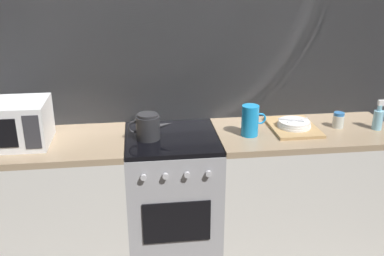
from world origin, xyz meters
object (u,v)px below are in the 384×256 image
object	(u,v)px
stove_unit	(173,197)
kettle	(148,127)
pitcher	(250,121)
microwave	(10,123)
spray_bottle	(378,118)
spice_jar	(338,120)
dish_pile	(293,126)

from	to	relation	value
stove_unit	kettle	distance (m)	0.55
stove_unit	pitcher	world-z (taller)	pitcher
microwave	kettle	bearing A→B (deg)	-1.61
pitcher	spray_bottle	world-z (taller)	spray_bottle
pitcher	stove_unit	bearing A→B (deg)	175.16
microwave	spray_bottle	distance (m)	2.36
pitcher	spice_jar	size ratio (longest dim) A/B	1.90
microwave	dish_pile	world-z (taller)	microwave
stove_unit	spice_jar	size ratio (longest dim) A/B	8.57
kettle	pitcher	world-z (taller)	pitcher
microwave	pitcher	bearing A→B (deg)	-1.73
spice_jar	microwave	bearing A→B (deg)	-179.48
dish_pile	pitcher	bearing A→B (deg)	-167.45
stove_unit	microwave	size ratio (longest dim) A/B	1.96
microwave	pitcher	distance (m)	1.49
pitcher	spray_bottle	bearing A→B (deg)	-0.18
spray_bottle	kettle	bearing A→B (deg)	179.10
stove_unit	dish_pile	distance (m)	0.95
pitcher	dish_pile	size ratio (longest dim) A/B	0.50
spice_jar	spray_bottle	xyz separation A→B (m)	(0.24, -0.07, 0.03)
kettle	spray_bottle	world-z (taller)	spray_bottle
microwave	kettle	xyz separation A→B (m)	(0.83, -0.02, -0.05)
dish_pile	microwave	bearing A→B (deg)	-179.17
kettle	spray_bottle	xyz separation A→B (m)	(1.52, -0.02, -0.00)
dish_pile	spice_jar	distance (m)	0.31
spice_jar	spray_bottle	size ratio (longest dim) A/B	0.52
stove_unit	microwave	bearing A→B (deg)	179.87
kettle	spice_jar	bearing A→B (deg)	1.90
pitcher	spray_bottle	distance (m)	0.87
stove_unit	dish_pile	xyz separation A→B (m)	(0.82, 0.03, 0.47)
spice_jar	stove_unit	bearing A→B (deg)	-178.93
spice_jar	kettle	bearing A→B (deg)	-178.10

